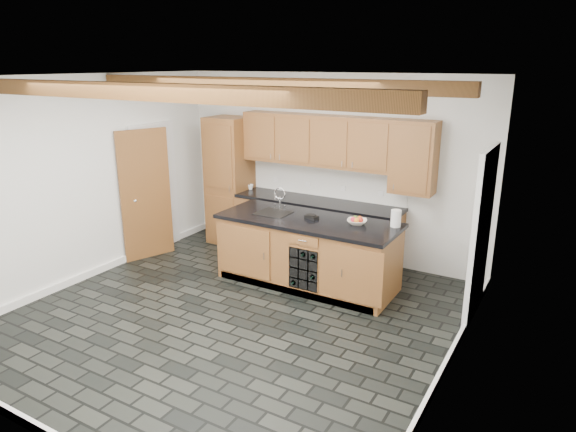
{
  "coord_description": "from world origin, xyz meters",
  "views": [
    {
      "loc": [
        3.38,
        -4.5,
        2.95
      ],
      "look_at": [
        0.28,
        0.8,
        1.1
      ],
      "focal_mm": 32.0,
      "sensor_mm": 36.0,
      "label": 1
    }
  ],
  "objects_px": {
    "island": "(308,252)",
    "fruit_bowl": "(357,222)",
    "paper_towel": "(396,218)",
    "kitchen_scale": "(312,217)"
  },
  "relations": [
    {
      "from": "fruit_bowl",
      "to": "paper_towel",
      "type": "bearing_deg",
      "value": 18.31
    },
    {
      "from": "island",
      "to": "fruit_bowl",
      "type": "xyz_separation_m",
      "value": [
        0.65,
        0.13,
        0.5
      ]
    },
    {
      "from": "island",
      "to": "kitchen_scale",
      "type": "distance_m",
      "value": 0.5
    },
    {
      "from": "kitchen_scale",
      "to": "paper_towel",
      "type": "xyz_separation_m",
      "value": [
        1.09,
        0.23,
        0.08
      ]
    },
    {
      "from": "kitchen_scale",
      "to": "fruit_bowl",
      "type": "distance_m",
      "value": 0.63
    },
    {
      "from": "kitchen_scale",
      "to": "island",
      "type": "bearing_deg",
      "value": -100.37
    },
    {
      "from": "fruit_bowl",
      "to": "paper_towel",
      "type": "relative_size",
      "value": 1.16
    },
    {
      "from": "fruit_bowl",
      "to": "paper_towel",
      "type": "distance_m",
      "value": 0.5
    },
    {
      "from": "paper_towel",
      "to": "kitchen_scale",
      "type": "bearing_deg",
      "value": -167.9
    },
    {
      "from": "island",
      "to": "kitchen_scale",
      "type": "relative_size",
      "value": 12.17
    }
  ]
}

